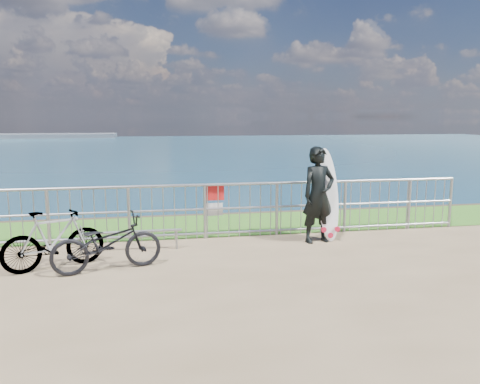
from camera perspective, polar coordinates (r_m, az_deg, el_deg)
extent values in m
plane|color=#32711F|center=(10.73, -2.23, -3.99)|extent=(120.00, 120.00, 0.00)
cube|color=brown|center=(12.65, -2.96, -13.89)|extent=(120.00, 0.30, 5.00)
plane|color=navy|center=(97.94, -9.54, 4.68)|extent=(260.00, 260.00, 0.00)
cube|color=#565E68|center=(182.35, -25.99, 6.15)|extent=(70.00, 12.00, 1.50)
cylinder|color=#93969C|center=(9.46, -1.32, 0.95)|extent=(10.00, 0.06, 0.06)
cylinder|color=#93969C|center=(9.54, -1.31, -1.99)|extent=(10.00, 0.05, 0.05)
cylinder|color=#93969C|center=(9.65, -1.30, -4.93)|extent=(10.00, 0.05, 0.05)
cylinder|color=#93969C|center=(9.65, -22.32, -2.89)|extent=(0.06, 0.06, 1.10)
cylinder|color=#93969C|center=(9.45, -13.38, -2.69)|extent=(0.06, 0.06, 1.10)
cylinder|color=#93969C|center=(9.49, -4.30, -2.42)|extent=(0.06, 0.06, 1.10)
cylinder|color=#93969C|center=(9.76, 4.50, -2.10)|extent=(0.06, 0.06, 1.10)
cylinder|color=#93969C|center=(10.24, 12.64, -1.76)|extent=(0.06, 0.06, 1.10)
cylinder|color=#93969C|center=(10.91, 19.92, -1.42)|extent=(0.06, 0.06, 1.10)
cylinder|color=#93969C|center=(11.45, 24.25, -1.21)|extent=(0.06, 0.06, 1.10)
cube|color=red|center=(9.50, -3.22, -0.12)|extent=(0.42, 0.02, 0.30)
cube|color=white|center=(9.50, -3.21, -0.13)|extent=(0.38, 0.01, 0.08)
cube|color=white|center=(9.56, -3.20, -2.13)|extent=(0.36, 0.02, 0.26)
imported|color=black|center=(9.25, 9.53, -0.35)|extent=(0.77, 0.59, 1.88)
ellipsoid|color=silver|center=(9.44, 10.65, -0.29)|extent=(0.56, 0.51, 1.85)
cone|color=red|center=(9.42, 9.99, -4.42)|extent=(0.11, 0.20, 0.11)
cone|color=red|center=(9.52, 11.58, -4.33)|extent=(0.11, 0.20, 0.11)
cone|color=red|center=(9.49, 10.77, -5.08)|extent=(0.11, 0.20, 0.11)
imported|color=black|center=(7.80, -15.92, -6.01)|extent=(1.84, 1.04, 0.91)
imported|color=black|center=(8.17, -21.76, -5.42)|extent=(1.67, 1.06, 0.97)
cylinder|color=#93969C|center=(8.80, -13.37, -4.75)|extent=(1.91, 0.05, 0.05)
cylinder|color=#93969C|center=(8.94, -18.84, -6.02)|extent=(0.04, 0.04, 0.37)
cylinder|color=#93969C|center=(8.84, -7.75, -5.76)|extent=(0.04, 0.04, 0.37)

